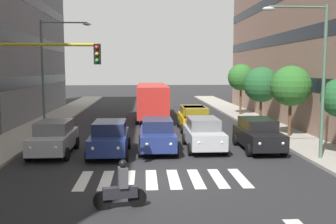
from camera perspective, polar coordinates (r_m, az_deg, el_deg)
ground_plane at (r=15.76m, az=-0.79°, el=-9.85°), size 180.00×180.00×0.00m
crosswalk_markings at (r=15.76m, az=-0.79°, el=-9.84°), size 6.75×2.80×0.01m
car_0 at (r=21.56m, az=13.11°, el=-3.18°), size 2.02×4.44×1.72m
car_1 at (r=21.32m, az=5.24°, el=-3.15°), size 2.02×4.44×1.72m
car_2 at (r=20.83m, az=-1.59°, el=-3.35°), size 2.02×4.44×1.72m
car_3 at (r=20.12m, az=-8.59°, el=-3.77°), size 2.02×4.44×1.72m
car_4 at (r=20.85m, az=-16.43°, el=-3.60°), size 2.02×4.44×1.72m
car_row2_0 at (r=28.00m, az=3.65°, el=-0.85°), size 2.02×4.44×1.72m
car_row2_1 at (r=27.28m, az=4.05°, el=-1.04°), size 2.02×4.44×1.72m
bus_behind_traffic at (r=34.28m, az=-2.37°, el=2.13°), size 2.78×10.50×3.00m
motorcycle_with_rider at (r=12.55m, az=-6.93°, el=-11.11°), size 1.69×0.46×1.57m
traffic_light_gantry at (r=15.52m, az=-21.21°, el=3.37°), size 4.45×0.36×5.50m
street_lamp_left at (r=19.40m, az=20.67°, el=6.49°), size 3.09×0.28×7.22m
street_lamp_right at (r=28.02m, az=-16.87°, el=6.91°), size 3.48×0.28×7.54m
street_tree_1 at (r=25.64m, az=17.63°, el=3.66°), size 2.56×2.56×4.46m
street_tree_2 at (r=30.85m, az=13.57°, el=3.93°), size 2.72×2.72×4.40m
street_tree_3 at (r=36.95m, az=10.71°, el=5.03°), size 2.47×2.47×4.70m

